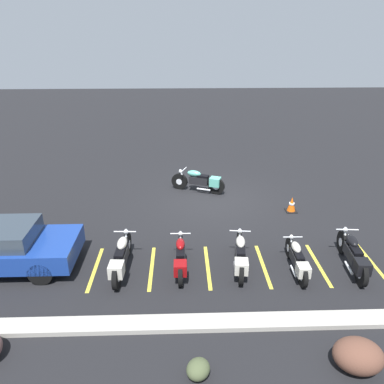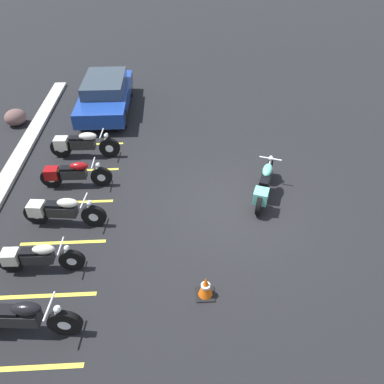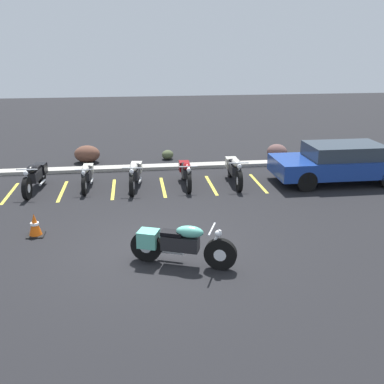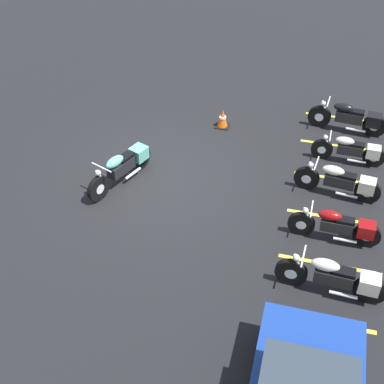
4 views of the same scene
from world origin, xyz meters
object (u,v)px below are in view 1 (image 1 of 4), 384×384
Objects in this scene: parked_bike_2 at (240,255)px; parked_bike_3 at (180,257)px; landscape_rock_0 at (198,369)px; parked_bike_4 at (121,258)px; parked_bike_0 at (353,255)px; traffic_cone at (292,205)px; motorcycle_teal_featured at (200,181)px; landscape_rock_2 at (358,356)px; parked_bike_1 at (297,260)px.

parked_bike_2 reaches higher than parked_bike_3.
landscape_rock_0 is (-0.32, 3.45, -0.25)m from parked_bike_3.
landscape_rock_0 is at bearing -147.84° from parked_bike_4.
parked_bike_0 is 3.72m from traffic_cone.
parked_bike_3 reaches higher than traffic_cone.
parked_bike_0 is 1.09× the size of parked_bike_3.
motorcycle_teal_featured is 3.84× the size of traffic_cone.
parked_bike_0 is 3.10m from parked_bike_2.
parked_bike_0 is at bearing 146.36° from motorcycle_teal_featured.
parked_bike_4 is at bearing 91.36° from parked_bike_3.
parked_bike_2 is 1.65m from parked_bike_3.
parked_bike_4 is at bearing -33.55° from landscape_rock_2.
traffic_cone is (-0.64, -6.92, -0.07)m from landscape_rock_2.
parked_bike_0 is 4.52× the size of landscape_rock_0.
parked_bike_0 is 6.35m from parked_bike_4.
parked_bike_4 is 3.95m from landscape_rock_0.
traffic_cone is at bearing -12.47° from parked_bike_1.
parked_bike_2 reaches higher than landscape_rock_0.
landscape_rock_2 is (-3.12, -0.08, 0.15)m from landscape_rock_0.
parked_bike_4 is at bearing 97.17° from parked_bike_2.
parked_bike_4 is (2.44, 5.48, -0.00)m from motorcycle_teal_featured.
landscape_rock_2 is at bearing -145.63° from parked_bike_2.
landscape_rock_2 is at bearing -120.73° from parked_bike_4.
parked_bike_2 is 4.29m from traffic_cone.
parked_bike_1 is 1.54m from parked_bike_2.
motorcycle_teal_featured reaches higher than parked_bike_0.
parked_bike_1 reaches higher than traffic_cone.
parked_bike_1 is at bearing -91.21° from parked_bike_2.
motorcycle_teal_featured is 8.93m from landscape_rock_0.
parked_bike_4 is 2.32× the size of landscape_rock_2.
parked_bike_0 is 1.00× the size of parked_bike_4.
parked_bike_3 reaches higher than parked_bike_1.
landscape_rock_0 is 0.51× the size of landscape_rock_2.
parked_bike_3 is at bearing -86.41° from parked_bike_4.
landscape_rock_0 is at bearing 1.55° from landscape_rock_2.
landscape_rock_2 is (-0.27, 3.18, -0.08)m from parked_bike_1.
parked_bike_2 is 3.82× the size of traffic_cone.
motorcycle_teal_featured reaches higher than landscape_rock_0.
parked_bike_0 is at bearing -87.94° from parked_bike_4.
parked_bike_0 is (-3.91, 5.56, -0.00)m from motorcycle_teal_featured.
motorcycle_teal_featured is at bearing -93.30° from landscape_rock_0.
traffic_cone is (0.67, -3.66, -0.21)m from parked_bike_0.
motorcycle_teal_featured is 5.50m from parked_bike_2.
parked_bike_3 is 3.69× the size of traffic_cone.
landscape_rock_2 is at bearing -133.80° from parked_bike_3.
landscape_rock_2 is (-1.80, 3.39, -0.12)m from parked_bike_2.
parked_bike_1 is 3.20m from landscape_rock_2.
parked_bike_0 is at bearing -85.84° from parked_bike_2.
parked_bike_0 reaches higher than landscape_rock_2.
parked_bike_3 reaches higher than landscape_rock_0.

